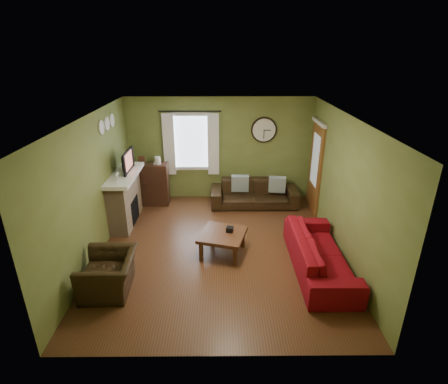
{
  "coord_description": "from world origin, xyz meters",
  "views": [
    {
      "loc": [
        0.05,
        -5.95,
        3.71
      ],
      "look_at": [
        0.1,
        0.4,
        1.05
      ],
      "focal_mm": 28.0,
      "sensor_mm": 36.0,
      "label": 1
    }
  ],
  "objects_px": {
    "sofa_red": "(320,253)",
    "armchair": "(109,273)",
    "bookshelf": "(151,184)",
    "sofa_brown": "(254,193)",
    "coffee_table": "(223,243)"
  },
  "relations": [
    {
      "from": "coffee_table",
      "to": "sofa_red",
      "type": "bearing_deg",
      "value": -17.46
    },
    {
      "from": "bookshelf",
      "to": "coffee_table",
      "type": "height_order",
      "value": "bookshelf"
    },
    {
      "from": "sofa_red",
      "to": "armchair",
      "type": "height_order",
      "value": "sofa_red"
    },
    {
      "from": "armchair",
      "to": "sofa_brown",
      "type": "bearing_deg",
      "value": 139.03
    },
    {
      "from": "sofa_red",
      "to": "bookshelf",
      "type": "bearing_deg",
      "value": 50.82
    },
    {
      "from": "sofa_brown",
      "to": "coffee_table",
      "type": "xyz_separation_m",
      "value": [
        -0.8,
        -2.23,
        -0.1
      ]
    },
    {
      "from": "bookshelf",
      "to": "armchair",
      "type": "relative_size",
      "value": 1.11
    },
    {
      "from": "bookshelf",
      "to": "sofa_red",
      "type": "height_order",
      "value": "bookshelf"
    },
    {
      "from": "sofa_brown",
      "to": "coffee_table",
      "type": "height_order",
      "value": "sofa_brown"
    },
    {
      "from": "sofa_brown",
      "to": "sofa_red",
      "type": "height_order",
      "value": "sofa_red"
    },
    {
      "from": "armchair",
      "to": "coffee_table",
      "type": "height_order",
      "value": "armchair"
    },
    {
      "from": "bookshelf",
      "to": "sofa_brown",
      "type": "bearing_deg",
      "value": -1.91
    },
    {
      "from": "bookshelf",
      "to": "sofa_brown",
      "type": "height_order",
      "value": "bookshelf"
    },
    {
      "from": "sofa_red",
      "to": "coffee_table",
      "type": "distance_m",
      "value": 1.8
    },
    {
      "from": "armchair",
      "to": "coffee_table",
      "type": "bearing_deg",
      "value": 117.95
    }
  ]
}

